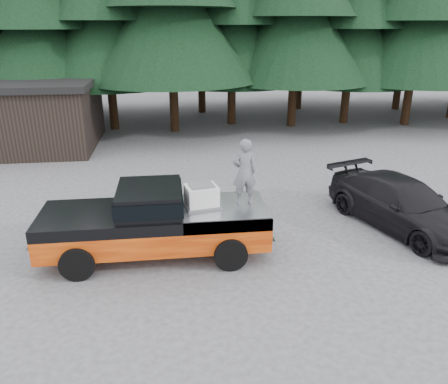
{
  "coord_description": "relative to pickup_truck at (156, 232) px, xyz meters",
  "views": [
    {
      "loc": [
        -1.28,
        -10.42,
        5.76
      ],
      "look_at": [
        0.02,
        0.0,
        1.71
      ],
      "focal_mm": 35.0,
      "sensor_mm": 36.0,
      "label": 1
    }
  ],
  "objects": [
    {
      "name": "ground",
      "position": [
        1.78,
        -0.03,
        -0.67
      ],
      "size": [
        120.0,
        120.0,
        0.0
      ],
      "primitive_type": "plane",
      "color": "#454547",
      "rests_on": "ground"
    },
    {
      "name": "pickup_truck",
      "position": [
        0.0,
        0.0,
        0.0
      ],
      "size": [
        6.0,
        2.04,
        1.33
      ],
      "primitive_type": null,
      "color": "#E35B11",
      "rests_on": "ground"
    },
    {
      "name": "truck_cab",
      "position": [
        -0.1,
        0.0,
        0.96
      ],
      "size": [
        1.66,
        1.9,
        0.59
      ],
      "primitive_type": "cube",
      "color": "black",
      "rests_on": "pickup_truck"
    },
    {
      "name": "air_compressor",
      "position": [
        1.23,
        -0.01,
        0.94
      ],
      "size": [
        0.9,
        0.79,
        0.54
      ],
      "primitive_type": "cube",
      "rotation": [
        0.0,
        0.0,
        0.19
      ],
      "color": "silver",
      "rests_on": "pickup_truck"
    },
    {
      "name": "man_on_bed",
      "position": [
        2.34,
        0.02,
        1.54
      ],
      "size": [
        0.68,
        0.48,
        1.76
      ],
      "primitive_type": "imported",
      "rotation": [
        0.0,
        0.0,
        3.24
      ],
      "color": "#5A5B62",
      "rests_on": "pickup_truck"
    },
    {
      "name": "parked_car",
      "position": [
        7.27,
        0.84,
        0.07
      ],
      "size": [
        3.59,
        5.43,
        1.46
      ],
      "primitive_type": "imported",
      "rotation": [
        0.0,
        0.0,
        0.34
      ],
      "color": "black",
      "rests_on": "ground"
    },
    {
      "name": "utility_building",
      "position": [
        -7.22,
        11.97,
        1.0
      ],
      "size": [
        8.4,
        6.4,
        3.3
      ],
      "color": "black",
      "rests_on": "ground"
    }
  ]
}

